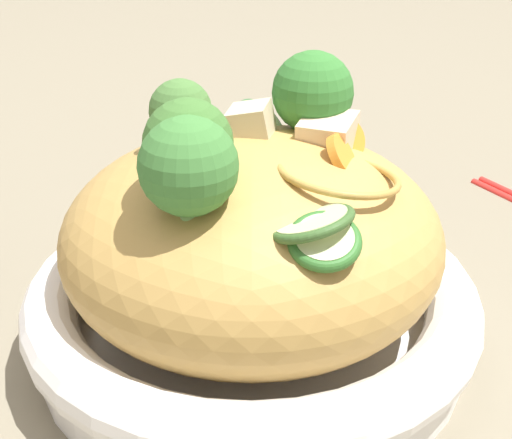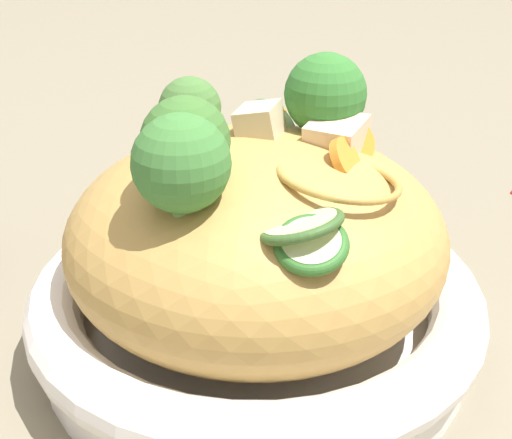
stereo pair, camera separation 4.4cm
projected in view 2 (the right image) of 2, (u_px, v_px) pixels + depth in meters
The scene contains 7 objects.
ground_plane at pixel (256, 344), 0.48m from camera, with size 3.00×3.00×0.00m, color #786F5A.
serving_bowl at pixel (256, 308), 0.47m from camera, with size 0.28×0.28×0.05m.
noodle_heap at pixel (256, 237), 0.44m from camera, with size 0.23×0.23×0.12m.
broccoli_florets at pixel (233, 128), 0.40m from camera, with size 0.16×0.13×0.06m.
carrot_coins at pixel (312, 137), 0.45m from camera, with size 0.10×0.09×0.03m.
zucchini_slices at pixel (295, 197), 0.38m from camera, with size 0.16×0.07×0.04m.
chicken_chunks at pixel (307, 132), 0.43m from camera, with size 0.04×0.08×0.03m.
Camera 2 is at (0.39, 0.04, 0.29)m, focal length 52.67 mm.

